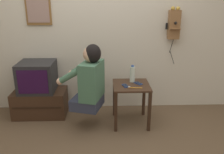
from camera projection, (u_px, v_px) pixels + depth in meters
name	position (u px, v px, depth m)	size (l,w,h in m)	color
ground_plane	(102.00, 142.00, 2.88)	(14.00, 14.00, 0.00)	brown
wall_back	(101.00, 26.00, 3.47)	(6.80, 0.05, 2.55)	beige
side_table	(131.00, 93.00, 3.21)	(0.48, 0.50, 0.57)	#382316
person	(90.00, 80.00, 3.03)	(0.60, 0.54, 0.85)	#2D3347
tv_stand	(41.00, 103.00, 3.51)	(0.76, 0.44, 0.38)	#382316
television	(37.00, 77.00, 3.40)	(0.50, 0.48, 0.43)	#232326
wall_phone_antique	(174.00, 24.00, 3.41)	(0.20, 0.19, 0.83)	brown
framed_picture	(38.00, 6.00, 3.31)	(0.35, 0.03, 0.51)	brown
cell_phone_held	(125.00, 86.00, 3.11)	(0.09, 0.13, 0.01)	navy
cell_phone_spare	(138.00, 83.00, 3.19)	(0.12, 0.14, 0.01)	navy
water_bottle	(132.00, 74.00, 3.24)	(0.07, 0.07, 0.24)	silver
toothbrush	(134.00, 88.00, 3.04)	(0.18, 0.03, 0.02)	orange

